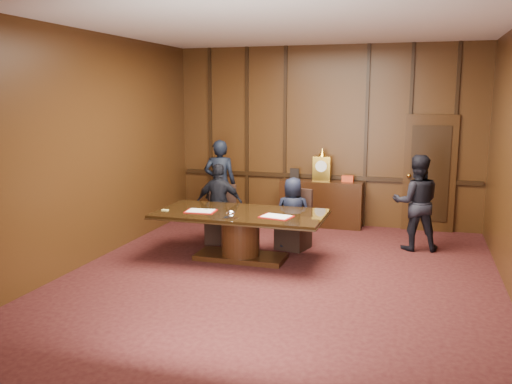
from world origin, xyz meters
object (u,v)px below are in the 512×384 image
Objects in this scene: witness_left at (220,183)px; conference_table at (240,228)px; signatory_right at (293,214)px; sideboard at (321,202)px; witness_right at (416,203)px; signatory_left at (219,204)px.

conference_table is at bearing 105.17° from witness_left.
signatory_right is 0.72× the size of witness_left.
sideboard is 1.00× the size of witness_right.
conference_table is 2.96m from witness_right.
witness_left is at bearing 118.54° from conference_table.
witness_right is (1.79, -1.19, 0.31)m from sideboard.
signatory_right is 2.16m from witness_left.
sideboard is at bearing 72.50° from conference_table.
conference_table is 1.64× the size of witness_right.
witness_right is (3.25, 0.59, 0.10)m from signatory_left.
witness_left reaches higher than signatory_right.
signatory_left is (-0.65, 0.80, 0.19)m from conference_table.
witness_right is at bearing 156.80° from witness_left.
witness_right is at bearing 28.05° from conference_table.
sideboard is 1.14× the size of signatory_left.
witness_left is (-1.92, -0.55, 0.36)m from sideboard.
conference_table is 1.87× the size of signatory_left.
signatory_left reaches higher than conference_table.
signatory_left is 1.15× the size of signatory_right.
conference_table is at bearing -107.50° from sideboard.
sideboard is 2.70m from conference_table.
signatory_left reaches higher than signatory_right.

